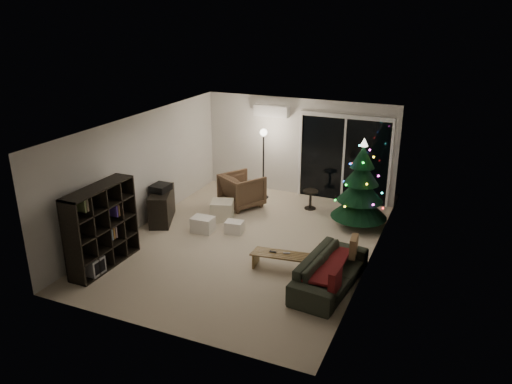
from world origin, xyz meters
TOP-DOWN VIEW (x-y plane):
  - room at (0.46, 1.49)m, footprint 6.50×7.51m
  - bookshelf at (-2.25, -1.90)m, footprint 0.61×1.62m
  - media_cabinet at (-2.25, 0.32)m, footprint 0.87×1.23m
  - stereo at (-2.25, 0.32)m, footprint 0.36×0.43m
  - armchair at (-0.94, 1.85)m, footprint 1.22×1.22m
  - ottoman at (-1.02, 0.93)m, footprint 0.63×0.63m
  - cardboard_box_a at (-1.10, 0.16)m, footprint 0.48×0.37m
  - cardboard_box_b at (-0.44, 0.37)m, footprint 0.42×0.33m
  - side_table at (0.65, 2.35)m, footprint 0.41×0.41m
  - floor_lamp at (-0.69, 2.60)m, footprint 0.28×0.28m
  - sofa at (2.05, -0.95)m, footprint 0.97×2.04m
  - sofa_throw at (1.95, -0.95)m, footprint 0.61×1.42m
  - cushion_a at (2.30, -0.30)m, footprint 0.15×0.39m
  - cushion_b at (2.30, -1.60)m, footprint 0.14×0.39m
  - coffee_table at (1.06, -0.76)m, footprint 1.10×0.50m
  - remote_a at (0.91, -0.76)m, footprint 0.13×0.04m
  - remote_b at (1.16, -0.71)m, footprint 0.13×0.08m
  - christmas_tree at (1.94, 1.81)m, footprint 1.30×1.30m

SIDE VIEW (x-z plane):
  - cardboard_box_b at x=-0.44m, z-range 0.00..0.27m
  - cardboard_box_a at x=-1.10m, z-range 0.00..0.33m
  - coffee_table at x=1.06m, z-range 0.00..0.34m
  - ottoman at x=-1.02m, z-range 0.00..0.44m
  - side_table at x=0.65m, z-range 0.00..0.47m
  - sofa at x=2.05m, z-range 0.00..0.58m
  - remote_a at x=0.91m, z-range 0.34..0.35m
  - remote_b at x=1.16m, z-range 0.34..0.35m
  - media_cabinet at x=-2.25m, z-range 0.00..0.72m
  - armchair at x=-0.94m, z-range 0.00..0.82m
  - sofa_throw at x=1.95m, z-range 0.39..0.44m
  - cushion_a at x=2.30m, z-range 0.33..0.71m
  - cushion_b at x=2.30m, z-range 0.33..0.71m
  - bookshelf at x=-2.25m, z-range 0.00..1.58m
  - stereo at x=-2.25m, z-range 0.72..0.87m
  - floor_lamp at x=-0.69m, z-range 0.00..1.74m
  - christmas_tree at x=1.94m, z-range 0.00..2.01m
  - room at x=0.46m, z-range -0.28..2.32m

